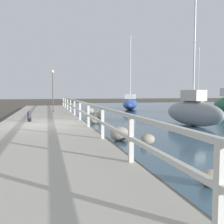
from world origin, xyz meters
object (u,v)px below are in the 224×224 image
at_px(sailboat_blue, 130,103).
at_px(mooring_bollard, 29,116).
at_px(dock_lamp, 53,83).
at_px(sailboat_gray, 193,111).
at_px(sailboat_yellow, 198,103).

bearing_deg(sailboat_blue, mooring_bollard, -106.62).
distance_m(dock_lamp, sailboat_gray, 10.56).
distance_m(mooring_bollard, sailboat_yellow, 21.61).
bearing_deg(mooring_bollard, sailboat_blue, 52.35).
xyz_separation_m(mooring_bollard, sailboat_blue, (9.27, 12.02, 0.08)).
xyz_separation_m(dock_lamp, sailboat_blue, (7.96, 5.94, -1.84)).
bearing_deg(sailboat_blue, sailboat_yellow, 25.22).
bearing_deg(sailboat_gray, sailboat_yellow, 46.47).
distance_m(sailboat_gray, sailboat_blue, 13.70).
bearing_deg(dock_lamp, sailboat_yellow, 21.98).
relative_size(sailboat_yellow, sailboat_gray, 0.86).
xyz_separation_m(dock_lamp, sailboat_yellow, (16.22, 6.55, -1.87)).
bearing_deg(dock_lamp, sailboat_blue, 36.74).
relative_size(sailboat_gray, sailboat_blue, 1.05).
distance_m(dock_lamp, sailboat_yellow, 17.59).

